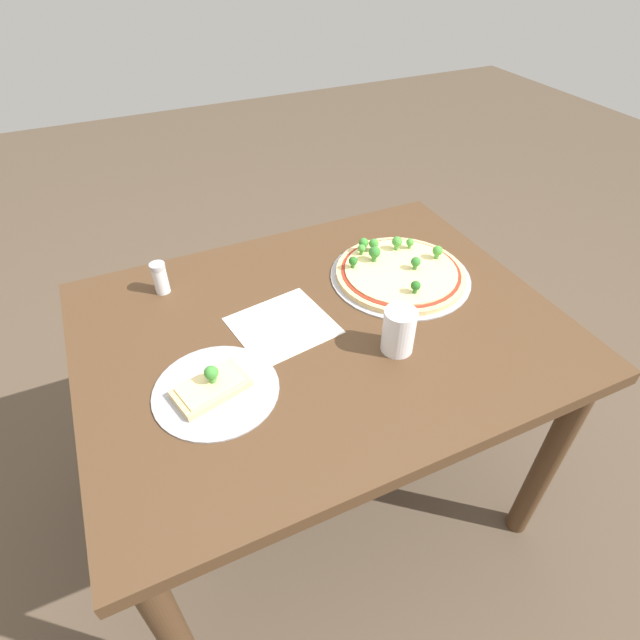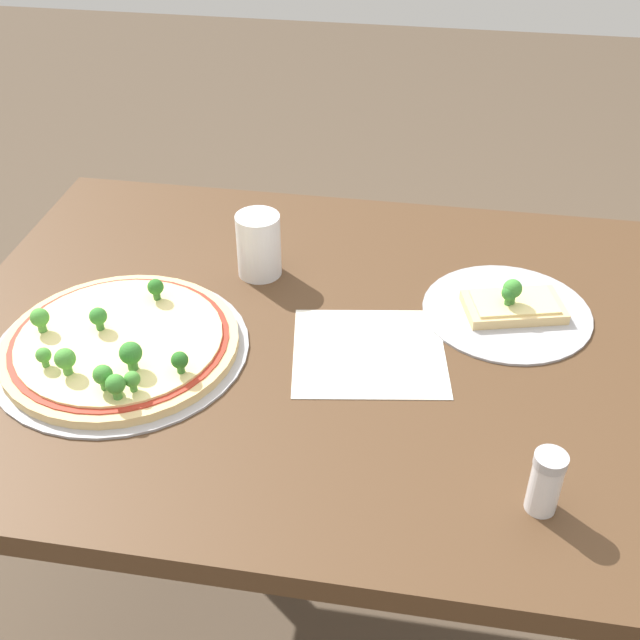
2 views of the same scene
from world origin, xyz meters
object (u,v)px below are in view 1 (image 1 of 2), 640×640
object	(u,v)px
dining_table	(321,353)
condiment_shaker	(160,278)
drinking_cup	(399,331)
pizza_tray_whole	(400,272)
pizza_tray_slice	(214,388)

from	to	relation	value
dining_table	condiment_shaker	size ratio (longest dim) A/B	13.17
drinking_cup	condiment_shaker	distance (m)	0.61
condiment_shaker	pizza_tray_whole	bearing A→B (deg)	-18.46
pizza_tray_slice	dining_table	bearing A→B (deg)	18.83
dining_table	drinking_cup	size ratio (longest dim) A/B	10.38
pizza_tray_whole	pizza_tray_slice	xyz separation A→B (m)	(-0.56, -0.19, -0.00)
dining_table	drinking_cup	world-z (taller)	drinking_cup
pizza_tray_whole	pizza_tray_slice	distance (m)	0.59
dining_table	drinking_cup	xyz separation A→B (m)	(0.12, -0.15, 0.15)
pizza_tray_whole	condiment_shaker	xyz separation A→B (m)	(-0.59, 0.20, 0.03)
pizza_tray_slice	condiment_shaker	distance (m)	0.39
dining_table	pizza_tray_whole	distance (m)	0.31
pizza_tray_whole	pizza_tray_slice	world-z (taller)	pizza_tray_whole
pizza_tray_whole	drinking_cup	bearing A→B (deg)	-122.93
pizza_tray_whole	pizza_tray_slice	size ratio (longest dim) A/B	1.43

